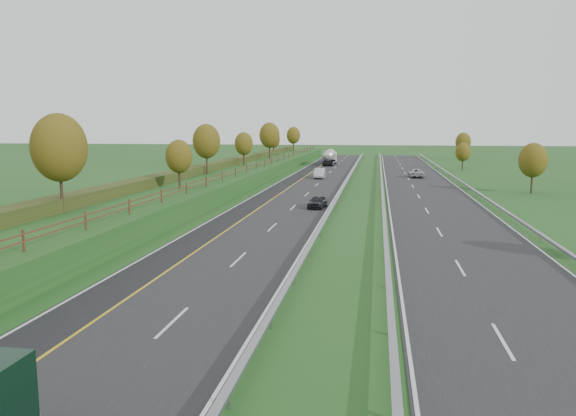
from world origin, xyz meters
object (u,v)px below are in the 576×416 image
(car_silver_mid, at_px, (320,173))
(car_dark_near, at_px, (318,202))
(road_tanker, at_px, (330,157))
(car_small_far, at_px, (329,159))
(car_oncoming, at_px, (416,173))

(car_silver_mid, bearing_deg, car_dark_near, -86.17)
(road_tanker, relative_size, car_dark_near, 2.89)
(car_silver_mid, distance_m, car_small_far, 42.75)
(road_tanker, xyz_separation_m, car_small_far, (-0.92, 9.19, -1.07))
(road_tanker, height_order, car_dark_near, road_tanker)
(car_silver_mid, relative_size, car_oncoming, 0.95)
(road_tanker, xyz_separation_m, car_dark_near, (4.49, -68.27, -1.16))
(car_small_far, xyz_separation_m, car_oncoming, (18.19, -38.53, -0.03))
(car_silver_mid, xyz_separation_m, car_small_far, (-2.07, 42.70, -0.06))
(car_small_far, bearing_deg, car_oncoming, -65.06)
(car_dark_near, xyz_separation_m, car_small_far, (-5.42, 77.46, 0.09))
(car_silver_mid, bearing_deg, car_oncoming, 12.81)
(car_small_far, height_order, car_oncoming, car_small_far)
(road_tanker, xyz_separation_m, car_silver_mid, (1.15, -33.51, -1.01))
(car_oncoming, bearing_deg, car_silver_mid, 12.48)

